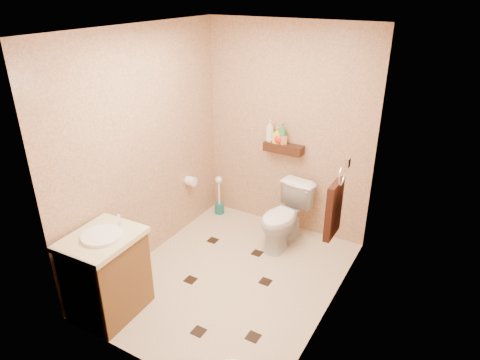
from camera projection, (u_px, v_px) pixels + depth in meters
The scene contains 18 objects.
ground at pixel (231, 277), 4.35m from camera, with size 2.50×2.50×0.00m, color beige.
wall_back at pixel (287, 131), 4.83m from camera, with size 2.00×0.04×2.40m, color tan.
wall_front at pixel (134, 234), 2.86m from camera, with size 2.00×0.04×2.40m, color tan.
wall_left at pixel (145, 150), 4.30m from camera, with size 0.04×2.50×2.40m, color tan.
wall_right at pixel (338, 194), 3.39m from camera, with size 0.04×2.50×2.40m, color tan.
ceiling at pixel (228, 29), 3.34m from camera, with size 2.00×2.50×0.02m, color white.
wall_shelf at pixel (284, 148), 4.84m from camera, with size 0.46×0.14×0.10m, color #381A0F.
floor_accents at pixel (230, 283), 4.26m from camera, with size 1.22×1.40×0.01m.
toilet at pixel (284, 217), 4.77m from camera, with size 0.39×0.69×0.70m, color white.
vanity at pixel (107, 274), 3.75m from camera, with size 0.56×0.67×0.91m.
toilet_brush at pixel (219, 201), 5.48m from camera, with size 0.12×0.12×0.52m.
towel_ring at pixel (334, 207), 3.73m from camera, with size 0.12×0.30×0.76m.
toilet_paper at pixel (191, 181), 5.03m from camera, with size 0.12×0.11×0.12m.
bottle_a at pixel (270, 131), 4.84m from camera, with size 0.10×0.10×0.26m, color silver.
bottle_b at pixel (277, 135), 4.82m from camera, with size 0.08×0.08×0.18m, color yellow.
bottle_c at pixel (280, 136), 4.81m from camera, with size 0.13×0.13×0.16m, color red.
bottle_d at pixel (282, 134), 4.78m from camera, with size 0.09×0.09×0.24m, color green.
bottle_e at pixel (283, 138), 4.79m from camera, with size 0.07×0.07×0.15m, color #E9954D.
Camera 1 is at (1.84, -3.01, 2.73)m, focal length 32.00 mm.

